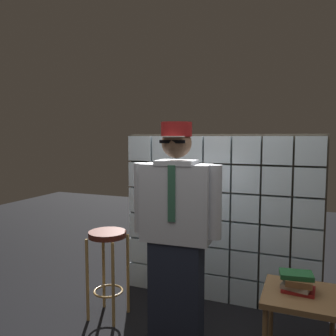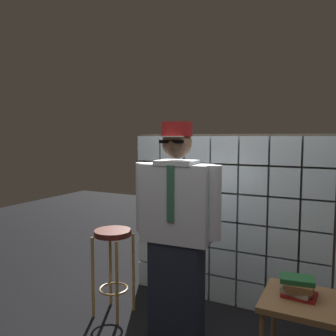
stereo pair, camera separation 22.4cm
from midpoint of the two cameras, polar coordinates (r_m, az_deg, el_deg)
name	(u,v)px [view 2 (the right image)]	position (r m, az deg, el deg)	size (l,w,h in m)	color
glass_block_wall	(225,220)	(3.47, 11.26, -8.55)	(1.97, 0.10, 1.69)	silver
standing_person	(177,232)	(2.69, 3.87, -10.59)	(0.70, 0.30, 1.76)	#1E2333
bar_stool	(113,252)	(3.27, -7.11, -13.66)	(0.34, 0.34, 0.80)	#592319
side_table	(302,309)	(2.71, 23.76, -20.74)	(0.52, 0.52, 0.56)	brown
book_stack	(298,287)	(2.67, 23.22, -17.73)	(0.25, 0.20, 0.14)	maroon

